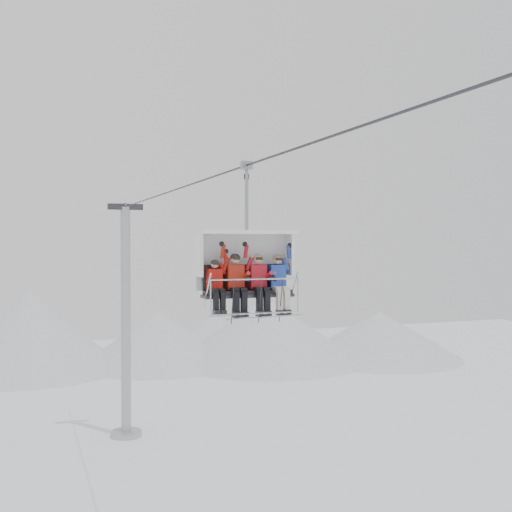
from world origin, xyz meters
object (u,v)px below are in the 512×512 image
object	(u,v)px
skier_far_left	(216,285)
skier_center_left	(236,281)
skier_center_right	(259,281)
skier_far_right	(278,281)
lift_tower_right	(126,337)
chairlift_carrier	(245,263)

from	to	relation	value
skier_far_left	skier_center_left	bearing A→B (deg)	1.94
skier_center_right	skier_center_left	bearing A→B (deg)	179.92
skier_center_left	skier_far_left	bearing A→B (deg)	-178.06
skier_far_right	skier_far_left	bearing A→B (deg)	-179.50
skier_center_right	skier_far_right	distance (m)	0.56
skier_far_left	skier_far_right	bearing A→B (deg)	0.50
skier_center_left	skier_center_right	distance (m)	0.63
skier_center_right	skier_far_right	size ratio (longest dim) A/B	1.02
lift_tower_right	skier_far_left	bearing A→B (deg)	-92.41
skier_center_left	skier_center_right	size ratio (longest dim) A/B	1.01
chairlift_carrier	skier_center_left	size ratio (longest dim) A/B	2.28
lift_tower_right	skier_far_right	distance (m)	21.92
skier_center_right	lift_tower_right	bearing A→B (deg)	90.76
skier_far_left	skier_center_right	xyz separation A→B (m)	(1.19, 0.02, 0.06)
skier_center_right	skier_far_right	xyz separation A→B (m)	(0.56, -0.00, -0.01)
lift_tower_right	skier_center_right	bearing A→B (deg)	-89.24
skier_far_right	skier_center_left	bearing A→B (deg)	179.83
skier_center_right	skier_far_right	bearing A→B (deg)	-0.28
skier_center_right	skier_far_right	world-z (taller)	skier_center_right
lift_tower_right	skier_center_left	world-z (taller)	lift_tower_right
chairlift_carrier	skier_center_left	xyz separation A→B (m)	(-0.35, -0.30, -0.48)
skier_far_left	skier_far_right	xyz separation A→B (m)	(1.75, 0.02, 0.05)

